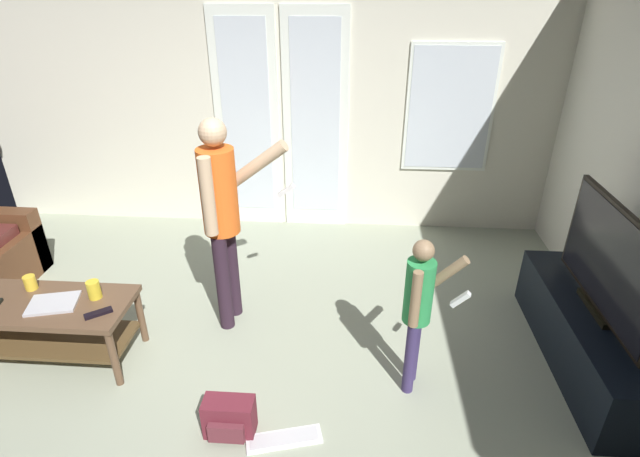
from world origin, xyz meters
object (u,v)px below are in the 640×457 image
(person_adult, at_px, (222,209))
(laptop_closed, at_px, (53,303))
(loose_keyboard, at_px, (284,439))
(backpack, at_px, (229,418))
(cup_by_laptop, at_px, (30,283))
(cup_near_edge, at_px, (94,290))
(coffee_table, at_px, (52,318))
(tv_stand, at_px, (586,337))
(flat_screen_tv, at_px, (610,262))
(dvd_remote_slim, at_px, (98,313))
(person_child, at_px, (419,304))

(person_adult, xyz_separation_m, laptop_closed, (-1.04, -0.53, -0.48))
(loose_keyboard, relative_size, laptop_closed, 1.52)
(backpack, height_order, cup_by_laptop, cup_by_laptop)
(cup_near_edge, bearing_deg, coffee_table, -165.06)
(backpack, xyz_separation_m, laptop_closed, (-1.27, 0.53, 0.36))
(tv_stand, relative_size, loose_keyboard, 3.37)
(person_adult, relative_size, backpack, 5.40)
(flat_screen_tv, bearing_deg, laptop_closed, -176.30)
(coffee_table, xyz_separation_m, loose_keyboard, (1.65, -0.58, -0.33))
(flat_screen_tv, xyz_separation_m, person_adult, (-2.51, 0.30, 0.15))
(person_adult, height_order, dvd_remote_slim, person_adult)
(person_child, height_order, dvd_remote_slim, person_child)
(loose_keyboard, xyz_separation_m, cup_by_laptop, (-1.84, 0.73, 0.51))
(backpack, bearing_deg, person_child, 23.15)
(person_child, xyz_separation_m, cup_by_laptop, (-2.61, 0.23, -0.13))
(flat_screen_tv, relative_size, backpack, 3.93)
(dvd_remote_slim, bearing_deg, person_child, -36.03)
(coffee_table, relative_size, cup_by_laptop, 10.67)
(coffee_table, xyz_separation_m, cup_near_edge, (0.30, 0.08, 0.19))
(backpack, distance_m, dvd_remote_slim, 1.09)
(coffee_table, xyz_separation_m, flat_screen_tv, (3.61, 0.21, 0.47))
(person_child, distance_m, loose_keyboard, 1.12)
(backpack, relative_size, laptop_closed, 0.98)
(backpack, xyz_separation_m, loose_keyboard, (0.32, -0.03, -0.11))
(laptop_closed, distance_m, cup_by_laptop, 0.30)
(tv_stand, bearing_deg, loose_keyboard, -158.10)
(person_child, distance_m, cup_near_edge, 2.13)
(coffee_table, height_order, tv_stand, coffee_table)
(laptop_closed, relative_size, cup_near_edge, 2.39)
(cup_by_laptop, bearing_deg, person_child, -5.03)
(coffee_table, relative_size, tv_stand, 0.70)
(person_adult, bearing_deg, person_child, -24.20)
(tv_stand, distance_m, cup_by_laptop, 3.82)
(flat_screen_tv, height_order, person_adult, person_adult)
(loose_keyboard, bearing_deg, tv_stand, 21.90)
(backpack, relative_size, cup_by_laptop, 2.91)
(coffee_table, bearing_deg, dvd_remote_slim, -13.95)
(backpack, bearing_deg, cup_by_laptop, 155.39)
(person_adult, distance_m, backpack, 1.37)
(coffee_table, height_order, loose_keyboard, coffee_table)
(person_adult, distance_m, laptop_closed, 1.26)
(backpack, bearing_deg, coffee_table, 157.48)
(laptop_closed, height_order, cup_by_laptop, cup_by_laptop)
(loose_keyboard, relative_size, dvd_remote_slim, 2.70)
(coffee_table, relative_size, dvd_remote_slim, 6.36)
(coffee_table, bearing_deg, laptop_closed, -18.61)
(coffee_table, bearing_deg, cup_near_edge, 14.94)
(coffee_table, distance_m, loose_keyboard, 1.78)
(person_adult, height_order, loose_keyboard, person_adult)
(tv_stand, relative_size, person_adult, 0.97)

